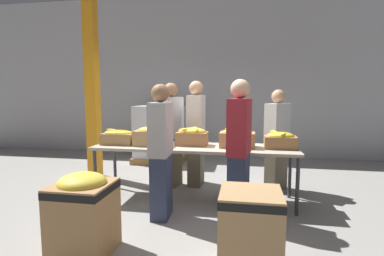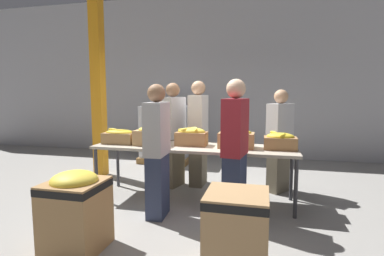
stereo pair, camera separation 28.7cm
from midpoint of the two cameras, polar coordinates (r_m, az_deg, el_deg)
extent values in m
plane|color=gray|center=(4.58, 2.16, -13.50)|extent=(30.00, 30.00, 0.00)
cube|color=#A8A8AD|center=(7.58, 7.33, 9.80)|extent=(16.00, 0.08, 4.00)
cube|color=#B2A893|center=(4.37, 2.21, -3.71)|extent=(2.92, 0.79, 0.04)
cylinder|color=#38383D|center=(4.64, -16.08, -8.48)|extent=(0.05, 0.05, 0.77)
cylinder|color=#38383D|center=(4.09, 21.11, -10.72)|extent=(0.05, 0.05, 0.77)
cylinder|color=#38383D|center=(5.21, -12.42, -6.72)|extent=(0.05, 0.05, 0.77)
cylinder|color=#38383D|center=(4.73, 20.08, -8.35)|extent=(0.05, 0.05, 0.77)
cube|color=#A37A4C|center=(4.67, -11.89, -1.89)|extent=(0.48, 0.29, 0.17)
ellipsoid|color=gold|center=(4.65, -11.91, -0.80)|extent=(0.44, 0.26, 0.09)
ellipsoid|color=gold|center=(4.59, -11.48, -0.55)|extent=(0.19, 0.15, 0.05)
ellipsoid|color=gold|center=(4.70, -13.17, -0.29)|extent=(0.22, 0.12, 0.05)
cube|color=tan|center=(4.44, -5.93, -1.86)|extent=(0.49, 0.29, 0.22)
ellipsoid|color=yellow|center=(4.43, -5.94, -0.34)|extent=(0.39, 0.26, 0.10)
ellipsoid|color=yellow|center=(4.36, -5.06, 0.16)|extent=(0.15, 0.10, 0.05)
ellipsoid|color=yellow|center=(4.44, -6.46, -0.04)|extent=(0.08, 0.22, 0.04)
ellipsoid|color=yellow|center=(4.36, -5.77, 0.00)|extent=(0.05, 0.16, 0.04)
ellipsoid|color=yellow|center=(4.36, -6.79, -0.18)|extent=(0.17, 0.10, 0.05)
cube|color=olive|center=(4.40, 1.77, -2.06)|extent=(0.45, 0.27, 0.20)
ellipsoid|color=yellow|center=(4.39, 1.77, -0.68)|extent=(0.41, 0.22, 0.12)
ellipsoid|color=yellow|center=(4.34, 0.79, -0.30)|extent=(0.18, 0.17, 0.05)
ellipsoid|color=yellow|center=(4.43, 0.51, -0.25)|extent=(0.21, 0.15, 0.04)
ellipsoid|color=yellow|center=(4.45, 2.38, -0.06)|extent=(0.14, 0.13, 0.05)
ellipsoid|color=yellow|center=(4.31, 2.74, -0.34)|extent=(0.05, 0.15, 0.05)
cube|color=#A37A4C|center=(4.28, 10.34, -2.32)|extent=(0.49, 0.31, 0.21)
ellipsoid|color=gold|center=(4.26, 10.37, -0.81)|extent=(0.42, 0.25, 0.09)
ellipsoid|color=gold|center=(4.23, 8.56, -0.28)|extent=(0.12, 0.16, 0.05)
ellipsoid|color=gold|center=(4.24, 11.54, -0.46)|extent=(0.17, 0.13, 0.04)
ellipsoid|color=gold|center=(4.33, 11.09, -0.44)|extent=(0.14, 0.12, 0.04)
cube|color=olive|center=(4.30, 18.30, -2.78)|extent=(0.43, 0.29, 0.17)
ellipsoid|color=yellow|center=(4.29, 18.34, -1.55)|extent=(0.37, 0.25, 0.10)
ellipsoid|color=yellow|center=(4.26, 19.02, -1.13)|extent=(0.10, 0.18, 0.05)
ellipsoid|color=yellow|center=(4.21, 18.96, -1.37)|extent=(0.14, 0.15, 0.06)
ellipsoid|color=yellow|center=(4.32, 17.14, -0.83)|extent=(0.14, 0.15, 0.06)
cube|color=#6B604C|center=(5.07, 17.77, -7.24)|extent=(0.39, 0.42, 0.78)
cube|color=#B2B2B7|center=(4.95, 18.06, 0.74)|extent=(0.44, 0.48, 0.64)
sphere|color=tan|center=(4.93, 18.24, 5.72)|extent=(0.22, 0.22, 0.22)
cube|color=#2D3856|center=(3.82, 10.24, -11.17)|extent=(0.27, 0.42, 0.83)
cube|color=maroon|center=(3.66, 10.49, 0.16)|extent=(0.30, 0.50, 0.68)
sphere|color=#DBAD89|center=(3.64, 10.64, 7.35)|extent=(0.23, 0.23, 0.23)
cube|color=#6B604C|center=(5.12, -1.96, -6.47)|extent=(0.32, 0.44, 0.83)
cube|color=#B2B2B7|center=(5.00, -2.00, 1.99)|extent=(0.35, 0.51, 0.68)
sphere|color=#896042|center=(4.99, -2.02, 7.26)|extent=(0.23, 0.23, 0.23)
cube|color=#2D3856|center=(3.90, -4.43, -10.90)|extent=(0.23, 0.39, 0.80)
cube|color=#B2B2B7|center=(3.75, -4.53, -0.17)|extent=(0.25, 0.46, 0.66)
sphere|color=#896042|center=(3.72, -4.59, 6.63)|extent=(0.23, 0.23, 0.23)
cube|color=#6B604C|center=(5.18, 2.79, -6.24)|extent=(0.24, 0.41, 0.85)
cube|color=silver|center=(5.06, 2.83, 2.31)|extent=(0.26, 0.49, 0.70)
sphere|color=tan|center=(5.05, 2.87, 7.62)|extent=(0.24, 0.24, 0.24)
cube|color=#A37A4C|center=(3.29, -18.84, -15.54)|extent=(0.54, 0.54, 0.71)
cube|color=black|center=(3.19, -19.05, -10.55)|extent=(0.55, 0.55, 0.07)
ellipsoid|color=yellow|center=(3.17, -19.09, -9.44)|extent=(0.46, 0.46, 0.19)
cube|color=tan|center=(2.83, 11.52, -18.93)|extent=(0.54, 0.54, 0.72)
cube|color=black|center=(2.71, 11.67, -13.06)|extent=(0.54, 0.54, 0.07)
cube|color=orange|center=(5.91, -16.19, 10.50)|extent=(0.21, 0.21, 4.00)
cube|color=olive|center=(7.13, -3.37, -5.60)|extent=(1.14, 1.14, 0.13)
cube|color=silver|center=(7.03, -3.41, -0.45)|extent=(1.05, 1.05, 1.16)
camera|label=1|loc=(0.14, -88.18, 0.21)|focal=28.00mm
camera|label=2|loc=(0.14, 91.82, -0.21)|focal=28.00mm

